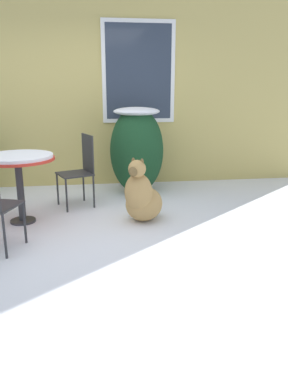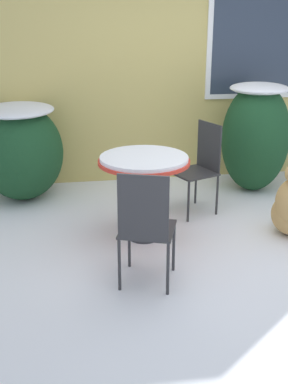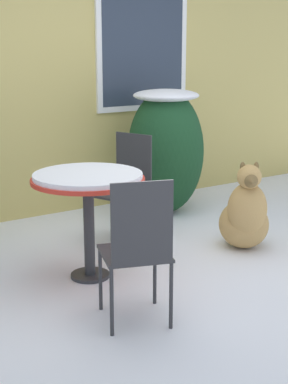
% 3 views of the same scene
% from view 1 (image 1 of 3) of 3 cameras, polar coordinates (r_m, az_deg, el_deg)
% --- Properties ---
extents(ground_plane, '(16.00, 16.00, 0.00)m').
position_cam_1_polar(ground_plane, '(4.13, -11.21, -6.34)').
color(ground_plane, white).
extents(house_wall, '(8.00, 0.10, 3.19)m').
position_cam_1_polar(house_wall, '(6.03, -10.41, 16.12)').
color(house_wall, tan).
rests_on(house_wall, ground_plane).
extents(shrub_middle, '(0.78, 0.75, 1.26)m').
position_cam_1_polar(shrub_middle, '(5.51, -1.11, 6.66)').
color(shrub_middle, '#194223').
rests_on(shrub_middle, ground_plane).
extents(patio_table, '(0.82, 0.82, 0.80)m').
position_cam_1_polar(patio_table, '(4.46, -18.66, 4.09)').
color(patio_table, '#2D2D30').
rests_on(patio_table, ground_plane).
extents(patio_chair_near_table, '(0.53, 0.53, 0.94)m').
position_cam_1_polar(patio_chair_near_table, '(4.97, -9.70, 3.64)').
color(patio_chair_near_table, '#2D2D30').
rests_on(patio_chair_near_table, ground_plane).
extents(dog, '(0.62, 0.64, 0.78)m').
position_cam_1_polar(dog, '(4.34, -0.32, -0.94)').
color(dog, tan).
rests_on(dog, ground_plane).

